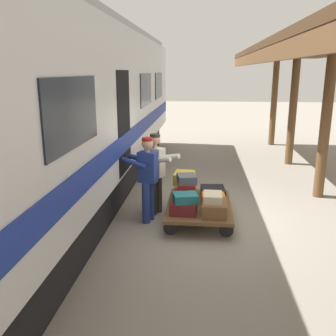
{
  "coord_description": "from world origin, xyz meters",
  "views": [
    {
      "loc": [
        0.36,
        7.13,
        2.94
      ],
      "look_at": [
        1.0,
        0.39,
        1.15
      ],
      "focal_mm": 39.46,
      "sensor_mm": 36.0,
      "label": 1
    }
  ],
  "objects_px": {
    "suitcase_slate_roller": "(187,179)",
    "suitcase_brown_leather": "(214,208)",
    "luggage_cart": "(199,206)",
    "suitcase_tan_vintage": "(186,189)",
    "porter_in_overalls": "(147,177)",
    "train_car": "(50,116)",
    "suitcase_teal_softside": "(185,198)",
    "suitcase_black_hardshell": "(213,192)",
    "suitcase_burgundy_valise": "(185,197)",
    "porter_by_door": "(156,171)",
    "suitcase_yellow_case": "(184,178)",
    "suitcase_orange_carryall": "(213,200)",
    "suitcase_maroon_trunk": "(183,207)",
    "suitcase_red_plastic": "(187,187)",
    "suitcase_cream_canvas": "(213,198)"
  },
  "relations": [
    {
      "from": "suitcase_slate_roller",
      "to": "suitcase_brown_leather",
      "type": "bearing_deg",
      "value": 134.9
    },
    {
      "from": "luggage_cart",
      "to": "suitcase_tan_vintage",
      "type": "xyz_separation_m",
      "value": [
        0.29,
        -0.52,
        0.18
      ]
    },
    {
      "from": "luggage_cart",
      "to": "porter_in_overalls",
      "type": "bearing_deg",
      "value": 8.46
    },
    {
      "from": "suitcase_brown_leather",
      "to": "porter_in_overalls",
      "type": "distance_m",
      "value": 1.44
    },
    {
      "from": "suitcase_brown_leather",
      "to": "porter_in_overalls",
      "type": "xyz_separation_m",
      "value": [
        1.32,
        -0.37,
        0.46
      ]
    },
    {
      "from": "luggage_cart",
      "to": "suitcase_slate_roller",
      "type": "bearing_deg",
      "value": -5.07
    },
    {
      "from": "train_car",
      "to": "suitcase_tan_vintage",
      "type": "distance_m",
      "value": 3.18
    },
    {
      "from": "train_car",
      "to": "suitcase_teal_softside",
      "type": "height_order",
      "value": "train_car"
    },
    {
      "from": "suitcase_brown_leather",
      "to": "suitcase_black_hardshell",
      "type": "bearing_deg",
      "value": -90.0
    },
    {
      "from": "suitcase_burgundy_valise",
      "to": "porter_by_door",
      "type": "xyz_separation_m",
      "value": [
        0.61,
        -0.26,
        0.45
      ]
    },
    {
      "from": "suitcase_burgundy_valise",
      "to": "suitcase_yellow_case",
      "type": "xyz_separation_m",
      "value": [
        0.04,
        -0.54,
        0.25
      ]
    },
    {
      "from": "suitcase_black_hardshell",
      "to": "suitcase_tan_vintage",
      "type": "distance_m",
      "value": 0.57
    },
    {
      "from": "suitcase_slate_roller",
      "to": "porter_in_overalls",
      "type": "bearing_deg",
      "value": 12.84
    },
    {
      "from": "luggage_cart",
      "to": "suitcase_teal_softside",
      "type": "bearing_deg",
      "value": 64.89
    },
    {
      "from": "porter_by_door",
      "to": "suitcase_orange_carryall",
      "type": "bearing_deg",
      "value": 167.59
    },
    {
      "from": "train_car",
      "to": "suitcase_black_hardshell",
      "type": "xyz_separation_m",
      "value": [
        -3.29,
        -0.43,
        -1.63
      ]
    },
    {
      "from": "suitcase_burgundy_valise",
      "to": "suitcase_maroon_trunk",
      "type": "xyz_separation_m",
      "value": [
        0.0,
        0.52,
        -0.02
      ]
    },
    {
      "from": "suitcase_yellow_case",
      "to": "suitcase_teal_softside",
      "type": "relative_size",
      "value": 1.19
    },
    {
      "from": "suitcase_yellow_case",
      "to": "porter_in_overalls",
      "type": "height_order",
      "value": "porter_in_overalls"
    },
    {
      "from": "porter_by_door",
      "to": "suitcase_burgundy_valise",
      "type": "bearing_deg",
      "value": 156.93
    },
    {
      "from": "suitcase_brown_leather",
      "to": "train_car",
      "type": "bearing_deg",
      "value": -10.64
    },
    {
      "from": "suitcase_brown_leather",
      "to": "luggage_cart",
      "type": "bearing_deg",
      "value": -61.3
    },
    {
      "from": "train_car",
      "to": "porter_by_door",
      "type": "height_order",
      "value": "train_car"
    },
    {
      "from": "suitcase_yellow_case",
      "to": "suitcase_red_plastic",
      "type": "relative_size",
      "value": 1.36
    },
    {
      "from": "suitcase_orange_carryall",
      "to": "suitcase_brown_leather",
      "type": "bearing_deg",
      "value": 90.0
    },
    {
      "from": "suitcase_maroon_trunk",
      "to": "suitcase_yellow_case",
      "type": "distance_m",
      "value": 1.1
    },
    {
      "from": "suitcase_maroon_trunk",
      "to": "suitcase_brown_leather",
      "type": "height_order",
      "value": "suitcase_brown_leather"
    },
    {
      "from": "suitcase_burgundy_valise",
      "to": "suitcase_brown_leather",
      "type": "relative_size",
      "value": 0.75
    },
    {
      "from": "suitcase_orange_carryall",
      "to": "porter_by_door",
      "type": "distance_m",
      "value": 1.31
    },
    {
      "from": "suitcase_black_hardshell",
      "to": "suitcase_brown_leather",
      "type": "distance_m",
      "value": 1.05
    },
    {
      "from": "train_car",
      "to": "suitcase_black_hardshell",
      "type": "relative_size",
      "value": 28.42
    },
    {
      "from": "train_car",
      "to": "suitcase_teal_softside",
      "type": "xyz_separation_m",
      "value": [
        -2.75,
        0.63,
        -1.41
      ]
    },
    {
      "from": "suitcase_maroon_trunk",
      "to": "luggage_cart",
      "type": "bearing_deg",
      "value": -118.7
    },
    {
      "from": "train_car",
      "to": "porter_in_overalls",
      "type": "xyz_separation_m",
      "value": [
        -1.97,
        0.25,
        -1.14
      ]
    },
    {
      "from": "train_car",
      "to": "suitcase_tan_vintage",
      "type": "bearing_deg",
      "value": -171.03
    },
    {
      "from": "suitcase_brown_leather",
      "to": "suitcase_orange_carryall",
      "type": "relative_size",
      "value": 1.36
    },
    {
      "from": "suitcase_maroon_trunk",
      "to": "suitcase_brown_leather",
      "type": "relative_size",
      "value": 0.79
    },
    {
      "from": "suitcase_tan_vintage",
      "to": "suitcase_yellow_case",
      "type": "height_order",
      "value": "suitcase_yellow_case"
    },
    {
      "from": "suitcase_black_hardshell",
      "to": "suitcase_yellow_case",
      "type": "bearing_deg",
      "value": -1.53
    },
    {
      "from": "suitcase_black_hardshell",
      "to": "suitcase_slate_roller",
      "type": "distance_m",
      "value": 0.85
    },
    {
      "from": "suitcase_maroon_trunk",
      "to": "suitcase_red_plastic",
      "type": "bearing_deg",
      "value": -93.69
    },
    {
      "from": "suitcase_yellow_case",
      "to": "porter_by_door",
      "type": "relative_size",
      "value": 0.31
    },
    {
      "from": "suitcase_black_hardshell",
      "to": "porter_in_overalls",
      "type": "bearing_deg",
      "value": 27.2
    },
    {
      "from": "suitcase_yellow_case",
      "to": "suitcase_teal_softside",
      "type": "bearing_deg",
      "value": 93.9
    },
    {
      "from": "suitcase_maroon_trunk",
      "to": "porter_in_overalls",
      "type": "xyz_separation_m",
      "value": [
        0.74,
        -0.37,
        0.47
      ]
    },
    {
      "from": "suitcase_burgundy_valise",
      "to": "suitcase_teal_softside",
      "type": "bearing_deg",
      "value": 93.69
    },
    {
      "from": "suitcase_slate_roller",
      "to": "porter_in_overalls",
      "type": "height_order",
      "value": "porter_in_overalls"
    },
    {
      "from": "suitcase_cream_canvas",
      "to": "porter_in_overalls",
      "type": "xyz_separation_m",
      "value": [
        1.28,
        -0.37,
        0.26
      ]
    },
    {
      "from": "suitcase_black_hardshell",
      "to": "porter_by_door",
      "type": "relative_size",
      "value": 0.34
    },
    {
      "from": "porter_in_overalls",
      "to": "porter_by_door",
      "type": "bearing_deg",
      "value": -107.52
    }
  ]
}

